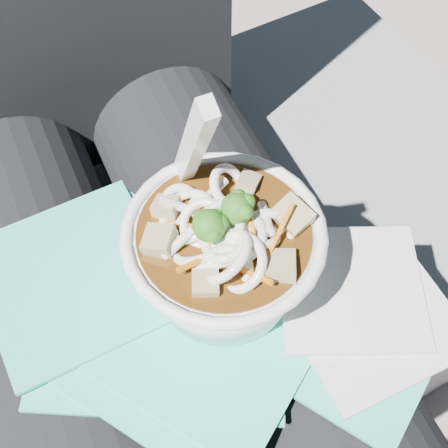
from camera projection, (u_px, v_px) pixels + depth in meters
name	position (u px, v px, depth m)	size (l,w,h in m)	color
stone_ledge	(146.00, 328.00, 0.91)	(1.00, 0.50, 0.48)	slate
lap	(166.00, 324.00, 0.57)	(0.34, 0.48, 0.16)	black
person_body	(130.00, 236.00, 0.60)	(0.34, 0.94, 1.03)	black
plastic_bag	(183.00, 308.00, 0.48)	(0.34, 0.29, 0.01)	#30C8AA
napkins	(363.00, 304.00, 0.47)	(0.14, 0.16, 0.01)	silver
udon_bowl	(224.00, 253.00, 0.44)	(0.17, 0.17, 0.20)	white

